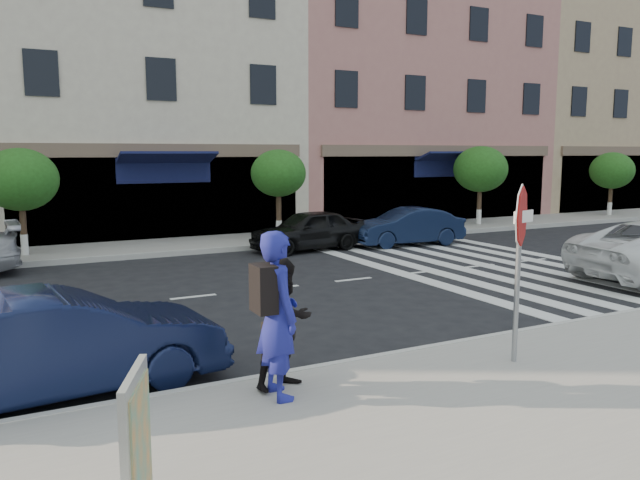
{
  "coord_description": "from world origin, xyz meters",
  "views": [
    {
      "loc": [
        -5.62,
        -8.9,
        3.09
      ],
      "look_at": [
        -0.09,
        1.74,
        1.4
      ],
      "focal_mm": 35.0,
      "sensor_mm": 36.0,
      "label": 1
    }
  ],
  "objects_px": {
    "stop_sign": "(520,234)",
    "car_far_right": "(407,227)",
    "poster_board": "(137,455)",
    "walker": "(285,324)",
    "car_far_mid": "(308,230)",
    "car_near_mid": "(62,344)",
    "photographer": "(278,315)"
  },
  "relations": [
    {
      "from": "stop_sign",
      "to": "car_far_right",
      "type": "bearing_deg",
      "value": 47.91
    },
    {
      "from": "walker",
      "to": "car_far_mid",
      "type": "xyz_separation_m",
      "value": [
        5.6,
        10.66,
        -0.33
      ]
    },
    {
      "from": "photographer",
      "to": "car_near_mid",
      "type": "height_order",
      "value": "photographer"
    },
    {
      "from": "stop_sign",
      "to": "car_far_right",
      "type": "relative_size",
      "value": 0.66
    },
    {
      "from": "car_far_right",
      "to": "walker",
      "type": "bearing_deg",
      "value": -36.33
    },
    {
      "from": "walker",
      "to": "car_far_right",
      "type": "relative_size",
      "value": 0.43
    },
    {
      "from": "stop_sign",
      "to": "photographer",
      "type": "distance_m",
      "value": 3.6
    },
    {
      "from": "poster_board",
      "to": "car_far_right",
      "type": "relative_size",
      "value": 0.34
    },
    {
      "from": "stop_sign",
      "to": "car_far_right",
      "type": "height_order",
      "value": "stop_sign"
    },
    {
      "from": "car_near_mid",
      "to": "photographer",
      "type": "bearing_deg",
      "value": -131.39
    },
    {
      "from": "poster_board",
      "to": "car_near_mid",
      "type": "height_order",
      "value": "poster_board"
    },
    {
      "from": "stop_sign",
      "to": "car_near_mid",
      "type": "distance_m",
      "value": 6.24
    },
    {
      "from": "photographer",
      "to": "poster_board",
      "type": "xyz_separation_m",
      "value": [
        -2.06,
        -2.01,
        -0.39
      ]
    },
    {
      "from": "photographer",
      "to": "car_far_right",
      "type": "bearing_deg",
      "value": -40.7
    },
    {
      "from": "stop_sign",
      "to": "car_far_mid",
      "type": "relative_size",
      "value": 0.66
    },
    {
      "from": "walker",
      "to": "poster_board",
      "type": "relative_size",
      "value": 1.27
    },
    {
      "from": "stop_sign",
      "to": "poster_board",
      "type": "relative_size",
      "value": 1.94
    },
    {
      "from": "car_far_mid",
      "to": "car_near_mid",
      "type": "bearing_deg",
      "value": -47.67
    },
    {
      "from": "poster_board",
      "to": "walker",
      "type": "bearing_deg",
      "value": 66.55
    },
    {
      "from": "walker",
      "to": "car_near_mid",
      "type": "distance_m",
      "value": 2.87
    },
    {
      "from": "stop_sign",
      "to": "car_far_mid",
      "type": "bearing_deg",
      "value": 64.45
    },
    {
      "from": "photographer",
      "to": "car_far_mid",
      "type": "xyz_separation_m",
      "value": [
        5.8,
        10.88,
        -0.52
      ]
    },
    {
      "from": "stop_sign",
      "to": "car_far_mid",
      "type": "height_order",
      "value": "stop_sign"
    },
    {
      "from": "poster_board",
      "to": "car_far_right",
      "type": "bearing_deg",
      "value": 69.43
    },
    {
      "from": "poster_board",
      "to": "car_near_mid",
      "type": "distance_m",
      "value": 3.66
    },
    {
      "from": "car_far_mid",
      "to": "car_far_right",
      "type": "height_order",
      "value": "car_far_mid"
    },
    {
      "from": "poster_board",
      "to": "car_far_right",
      "type": "distance_m",
      "value": 16.73
    },
    {
      "from": "stop_sign",
      "to": "photographer",
      "type": "bearing_deg",
      "value": 159.63
    },
    {
      "from": "photographer",
      "to": "car_near_mid",
      "type": "relative_size",
      "value": 0.49
    },
    {
      "from": "photographer",
      "to": "poster_board",
      "type": "height_order",
      "value": "photographer"
    },
    {
      "from": "walker",
      "to": "poster_board",
      "type": "distance_m",
      "value": 3.18
    },
    {
      "from": "photographer",
      "to": "car_far_right",
      "type": "xyz_separation_m",
      "value": [
        9.22,
        10.34,
        -0.54
      ]
    }
  ]
}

